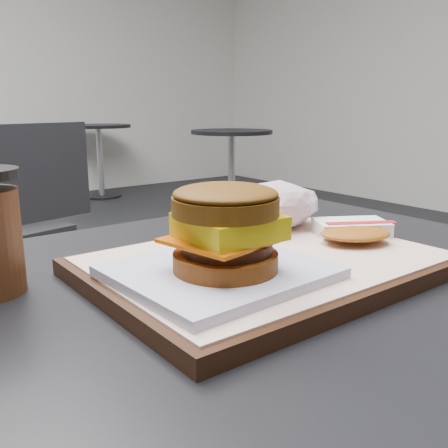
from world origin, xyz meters
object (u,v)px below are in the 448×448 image
at_px(serving_tray, 266,264).
at_px(neighbor_chair, 18,216).
at_px(breakfast_sandwich, 224,239).
at_px(crumpled_wrapper, 273,205).
at_px(hash_brown, 353,230).
at_px(customer_table, 244,417).

xyz_separation_m(serving_tray, neighbor_chair, (0.18, 1.69, -0.27)).
bearing_deg(neighbor_chair, breakfast_sandwich, -98.66).
bearing_deg(crumpled_wrapper, hash_brown, -71.08).
relative_size(customer_table, serving_tray, 2.11).
bearing_deg(customer_table, serving_tray, -45.39).
relative_size(serving_tray, crumpled_wrapper, 2.75).
bearing_deg(serving_tray, neighbor_chair, 83.93).
xyz_separation_m(breakfast_sandwich, neighbor_chair, (0.26, 1.72, -0.32)).
relative_size(breakfast_sandwich, crumpled_wrapper, 1.43).
distance_m(breakfast_sandwich, crumpled_wrapper, 0.22).
bearing_deg(customer_table, crumpled_wrapper, 34.79).
distance_m(serving_tray, breakfast_sandwich, 0.10).
bearing_deg(hash_brown, customer_table, 169.84).
relative_size(customer_table, crumpled_wrapper, 5.80).
height_order(hash_brown, neighbor_chair, neighbor_chair).
xyz_separation_m(serving_tray, breakfast_sandwich, (-0.08, -0.03, 0.05)).
bearing_deg(neighbor_chair, hash_brown, -91.47).
bearing_deg(serving_tray, hash_brown, -4.62).
relative_size(crumpled_wrapper, neighbor_chair, 0.16).
relative_size(customer_table, hash_brown, 5.92).
xyz_separation_m(breakfast_sandwich, crumpled_wrapper, (0.18, 0.13, -0.01)).
bearing_deg(neighbor_chair, serving_tray, -96.07).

